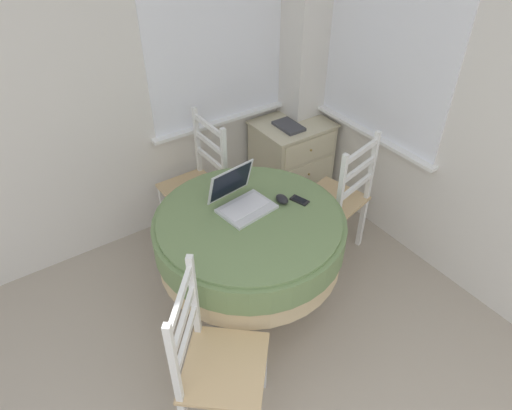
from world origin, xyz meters
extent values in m
cube|color=silver|center=(0.07, 3.23, 1.27)|extent=(4.54, 0.06, 2.55)
cube|color=white|center=(1.51, 3.20, 1.49)|extent=(1.10, 0.01, 1.42)
cube|color=white|center=(1.51, 3.17, 0.77)|extent=(1.18, 0.07, 0.02)
cube|color=white|center=(2.33, 2.37, 1.49)|extent=(0.01, 1.10, 1.42)
cube|color=white|center=(2.31, 2.37, 0.77)|extent=(0.07, 1.18, 0.02)
cube|color=silver|center=(2.20, 3.06, 1.27)|extent=(0.28, 0.28, 2.55)
cylinder|color=#4C3D2D|center=(1.04, 2.09, 0.01)|extent=(0.36, 0.36, 0.03)
cylinder|color=#4C3D2D|center=(1.04, 2.09, 0.37)|extent=(0.11, 0.11, 0.69)
cylinder|color=#CCB284|center=(1.04, 2.09, 0.57)|extent=(1.12, 1.12, 0.30)
cylinder|color=#6B8451|center=(1.04, 2.09, 0.64)|extent=(1.14, 1.14, 0.17)
cylinder|color=#6B8451|center=(1.04, 2.09, 0.73)|extent=(1.09, 1.09, 0.02)
cube|color=silver|center=(1.07, 2.16, 0.75)|extent=(0.34, 0.27, 0.02)
cube|color=silver|center=(1.07, 2.17, 0.76)|extent=(0.29, 0.17, 0.00)
cube|color=silver|center=(1.05, 2.30, 0.87)|extent=(0.32, 0.11, 0.22)
cube|color=black|center=(1.05, 2.30, 0.87)|extent=(0.29, 0.10, 0.20)
ellipsoid|color=black|center=(1.29, 2.10, 0.76)|extent=(0.06, 0.10, 0.05)
cube|color=black|center=(1.38, 2.05, 0.74)|extent=(0.09, 0.13, 0.01)
cube|color=black|center=(1.38, 2.05, 0.75)|extent=(0.07, 0.09, 0.00)
cube|color=tan|center=(1.07, 2.89, 0.45)|extent=(0.41, 0.44, 0.02)
cube|color=white|center=(0.89, 3.08, 0.22)|extent=(0.03, 0.03, 0.44)
cube|color=white|center=(0.90, 2.70, 0.22)|extent=(0.03, 0.03, 0.44)
cube|color=white|center=(1.24, 3.09, 0.22)|extent=(0.03, 0.03, 0.44)
cube|color=white|center=(1.24, 2.71, 0.22)|extent=(0.03, 0.03, 0.44)
cube|color=white|center=(1.24, 3.09, 0.72)|extent=(0.03, 0.03, 0.53)
cube|color=white|center=(1.24, 2.71, 0.72)|extent=(0.03, 0.03, 0.53)
cube|color=white|center=(1.24, 2.90, 0.92)|extent=(0.03, 0.38, 0.04)
cube|color=white|center=(1.24, 2.90, 0.78)|extent=(0.03, 0.38, 0.04)
cube|color=white|center=(1.24, 2.90, 0.65)|extent=(0.03, 0.38, 0.04)
cube|color=tan|center=(1.83, 2.22, 0.45)|extent=(0.51, 0.49, 0.02)
cube|color=white|center=(1.98, 2.43, 0.22)|extent=(0.04, 0.04, 0.44)
cube|color=white|center=(1.61, 2.34, 0.22)|extent=(0.04, 0.04, 0.44)
cube|color=white|center=(2.06, 2.10, 0.22)|extent=(0.04, 0.04, 0.44)
cube|color=white|center=(1.69, 2.01, 0.22)|extent=(0.04, 0.04, 0.44)
cube|color=white|center=(2.06, 2.10, 0.72)|extent=(0.04, 0.04, 0.53)
cube|color=white|center=(1.69, 2.01, 0.72)|extent=(0.04, 0.04, 0.53)
cube|color=white|center=(1.87, 2.05, 0.92)|extent=(0.37, 0.11, 0.04)
cube|color=white|center=(1.87, 2.05, 0.78)|extent=(0.37, 0.11, 0.04)
cube|color=white|center=(1.87, 2.05, 0.65)|extent=(0.37, 0.11, 0.04)
cube|color=tan|center=(0.50, 1.50, 0.45)|extent=(0.58, 0.59, 0.02)
cube|color=white|center=(0.76, 1.53, 0.22)|extent=(0.05, 0.05, 0.44)
cube|color=white|center=(0.50, 1.76, 0.22)|extent=(0.05, 0.05, 0.44)
cube|color=white|center=(0.25, 1.47, 0.72)|extent=(0.05, 0.05, 0.53)
cube|color=white|center=(0.50, 1.76, 0.72)|extent=(0.05, 0.05, 0.53)
cube|color=white|center=(0.37, 1.62, 0.92)|extent=(0.27, 0.30, 0.04)
cube|color=white|center=(0.37, 1.62, 0.78)|extent=(0.27, 0.30, 0.04)
cube|color=white|center=(0.37, 1.62, 0.65)|extent=(0.27, 0.30, 0.04)
cube|color=beige|center=(2.02, 2.93, 0.34)|extent=(0.56, 0.46, 0.68)
cube|color=beige|center=(2.02, 2.93, 0.69)|extent=(0.59, 0.49, 0.02)
cube|color=beige|center=(2.02, 2.69, 0.57)|extent=(0.50, 0.01, 0.19)
sphere|color=olive|center=(2.02, 2.68, 0.57)|extent=(0.02, 0.02, 0.02)
cube|color=beige|center=(2.02, 2.69, 0.34)|extent=(0.50, 0.01, 0.19)
sphere|color=olive|center=(2.02, 2.68, 0.34)|extent=(0.02, 0.02, 0.02)
cube|color=beige|center=(2.02, 2.69, 0.11)|extent=(0.50, 0.01, 0.19)
sphere|color=olive|center=(2.02, 2.68, 0.11)|extent=(0.02, 0.02, 0.02)
cube|color=#3F3F44|center=(1.95, 2.89, 0.71)|extent=(0.16, 0.25, 0.02)
camera|label=1|loc=(-0.08, 0.37, 2.42)|focal=32.00mm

